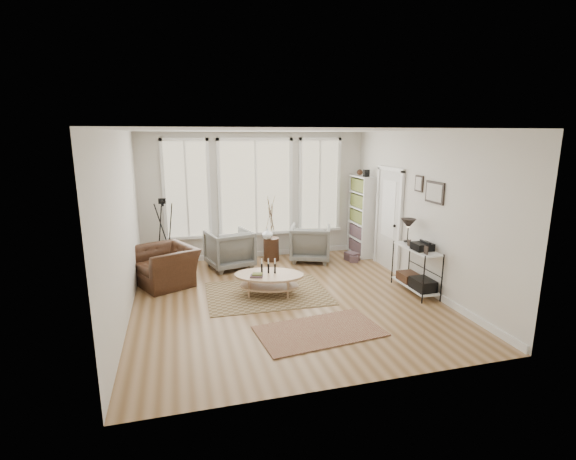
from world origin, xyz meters
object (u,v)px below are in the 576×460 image
object	(u,v)px
bookcase	(361,216)
side_table	(271,230)
low_shelf	(416,265)
armchair_right	(310,243)
armchair_left	(229,249)
coffee_table	(269,279)
accent_chair	(166,266)

from	to	relation	value
bookcase	side_table	distance (m)	2.19
low_shelf	armchair_right	size ratio (longest dim) A/B	1.44
armchair_right	side_table	distance (m)	0.95
bookcase	armchair_left	bearing A→B (deg)	-176.54
bookcase	coffee_table	size ratio (longest dim) A/B	1.45
low_shelf	armchair_left	distance (m)	3.89
coffee_table	side_table	bearing A→B (deg)	76.00
armchair_left	accent_chair	world-z (taller)	armchair_left
bookcase	armchair_right	world-z (taller)	bookcase
bookcase	side_table	bearing A→B (deg)	177.67
bookcase	armchair_left	xyz separation A→B (m)	(-3.17, -0.19, -0.54)
low_shelf	accent_chair	xyz separation A→B (m)	(-4.43, 1.61, -0.14)
armchair_left	accent_chair	bearing A→B (deg)	14.28
armchair_left	accent_chair	size ratio (longest dim) A/B	0.81
armchair_left	side_table	distance (m)	1.07
low_shelf	armchair_left	world-z (taller)	low_shelf
low_shelf	coffee_table	bearing A→B (deg)	168.42
bookcase	accent_chair	world-z (taller)	bookcase
armchair_right	side_table	world-z (taller)	side_table
side_table	low_shelf	bearing A→B (deg)	-50.92
armchair_left	accent_chair	xyz separation A→B (m)	(-1.32, -0.71, -0.05)
armchair_right	armchair_left	bearing A→B (deg)	22.32
armchair_left	low_shelf	bearing A→B (deg)	129.09
bookcase	accent_chair	xyz separation A→B (m)	(-4.49, -0.91, -0.59)
armchair_right	accent_chair	size ratio (longest dim) A/B	0.80
armchair_right	bookcase	bearing A→B (deg)	-153.03
armchair_right	accent_chair	distance (m)	3.27
armchair_right	side_table	size ratio (longest dim) A/B	0.61
coffee_table	accent_chair	xyz separation A→B (m)	(-1.80, 1.07, 0.06)
coffee_table	accent_chair	size ratio (longest dim) A/B	1.26
side_table	accent_chair	xyz separation A→B (m)	(-2.31, -0.99, -0.35)
armchair_right	coffee_table	bearing A→B (deg)	73.77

